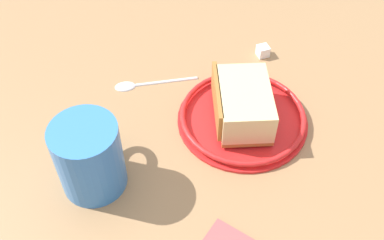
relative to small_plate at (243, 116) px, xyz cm
name	(u,v)px	position (x,y,z in cm)	size (l,w,h in cm)	color
ground_plane	(180,123)	(8.41, 0.20, -2.33)	(133.51, 133.51, 3.19)	#936D47
small_plate	(243,116)	(0.00, 0.00, 0.00)	(17.36, 17.36, 1.50)	red
cake_slice	(242,103)	(0.26, 0.05, 2.55)	(8.79, 11.27, 4.93)	#9E662D
tea_mug	(90,156)	(17.00, 11.82, 4.05)	(7.63, 10.24, 9.40)	#3372BF
teaspoon	(138,83)	(15.17, -4.86, -0.38)	(11.88, 4.69, 0.80)	silver
sugar_cube	(263,51)	(-2.41, -13.67, 0.09)	(1.66, 1.66, 1.66)	white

